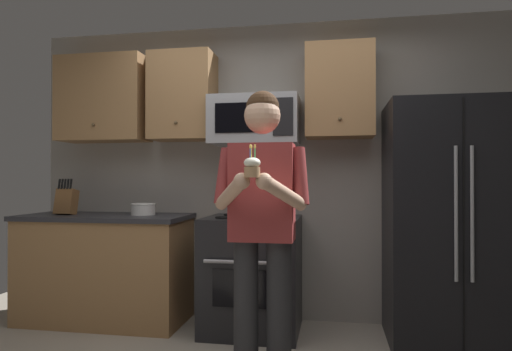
{
  "coord_description": "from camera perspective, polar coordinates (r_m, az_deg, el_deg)",
  "views": [
    {
      "loc": [
        0.5,
        -2.16,
        1.23
      ],
      "look_at": [
        0.04,
        0.45,
        1.25
      ],
      "focal_mm": 30.93,
      "sensor_mm": 36.0,
      "label": 1
    }
  ],
  "objects": [
    {
      "name": "oven_range",
      "position": [
        3.66,
        -0.48,
        -12.57
      ],
      "size": [
        0.76,
        0.7,
        0.93
      ],
      "color": "black",
      "rests_on": "ground"
    },
    {
      "name": "knife_block",
      "position": [
        4.18,
        -23.32,
        -3.08
      ],
      "size": [
        0.16,
        0.15,
        0.32
      ],
      "color": "brown",
      "rests_on": "counter_left"
    },
    {
      "name": "counter_left",
      "position": [
        4.11,
        -18.91,
        -11.19
      ],
      "size": [
        1.44,
        0.66,
        0.92
      ],
      "color": "#9E7247",
      "rests_on": "ground"
    },
    {
      "name": "cabinet_row_upper",
      "position": [
        3.95,
        -8.38,
        10.05
      ],
      "size": [
        2.78,
        0.36,
        0.76
      ],
      "color": "#9E7247"
    },
    {
      "name": "microwave",
      "position": [
        3.73,
        -0.15,
        7.11
      ],
      "size": [
        0.74,
        0.41,
        0.4
      ],
      "color": "#9EA0A5"
    },
    {
      "name": "wall_back",
      "position": [
        3.94,
        2.69,
        0.57
      ],
      "size": [
        4.4,
        0.1,
        2.6
      ],
      "primitive_type": "cube",
      "color": "gray",
      "rests_on": "ground"
    },
    {
      "name": "refrigerator",
      "position": [
        3.6,
        23.73,
        -5.67
      ],
      "size": [
        0.9,
        0.75,
        1.8
      ],
      "color": "black",
      "rests_on": "ground"
    },
    {
      "name": "bowl_large_white",
      "position": [
        3.93,
        -14.39,
        -4.2
      ],
      "size": [
        0.21,
        0.21,
        0.1
      ],
      "color": "white",
      "rests_on": "counter_left"
    },
    {
      "name": "person",
      "position": [
        2.65,
        0.79,
        -5.52
      ],
      "size": [
        0.6,
        0.48,
        1.76
      ],
      "color": "#262628",
      "rests_on": "ground"
    },
    {
      "name": "cupcake",
      "position": [
        2.31,
        -0.5,
        1.14
      ],
      "size": [
        0.09,
        0.09,
        0.17
      ],
      "color": "#A87F56"
    }
  ]
}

